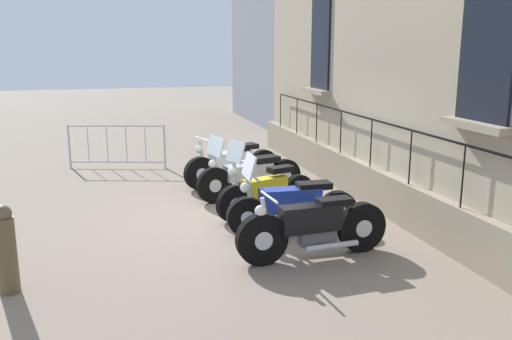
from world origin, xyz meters
The scene contains 9 objects.
ground_plane centered at (0.00, 0.00, 0.00)m, with size 60.00×60.00×0.00m, color gray.
motorcycle_white centered at (-0.31, -2.12, 0.44)m, with size 2.14×0.90×1.04m.
motorcycle_silver centered at (-0.42, -1.09, 0.44)m, with size 2.19×0.82×1.26m.
motorcycle_yellow centered at (-0.40, 0.08, 0.42)m, with size 1.91×0.83×1.37m.
motorcycle_blue centered at (-0.55, 1.01, 0.43)m, with size 2.12×0.68×1.28m.
motorcycle_black centered at (-0.48, 2.10, 0.44)m, with size 2.23×0.59×0.95m.
crowd_barrier centered at (1.98, -4.45, 0.57)m, with size 2.24×0.70×1.05m.
bollard centered at (3.39, 2.16, 0.54)m, with size 0.24×0.24×1.08m.
distant_building centered at (-4.97, -11.35, 3.71)m, with size 3.56×6.63×7.42m.
Camera 1 is at (2.15, 8.76, 2.88)m, focal length 38.29 mm.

